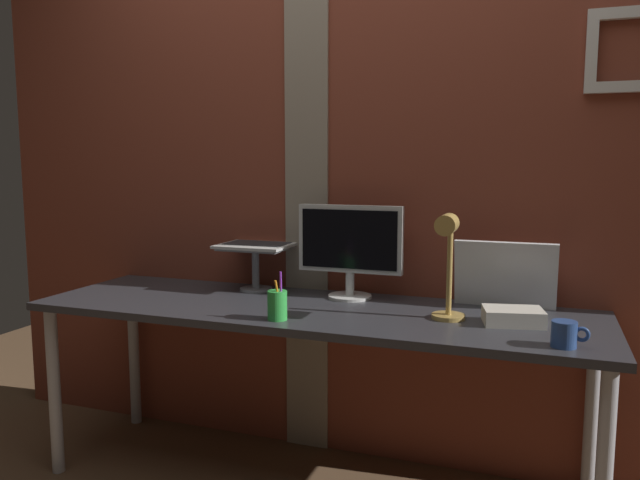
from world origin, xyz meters
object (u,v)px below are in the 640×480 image
(laptop, at_px, (262,233))
(desk_lamp, at_px, (448,255))
(coffee_mug, at_px, (565,334))
(whiteboard_panel, at_px, (505,275))
(pen_cup, at_px, (277,305))
(monitor, at_px, (350,244))

(laptop, bearing_deg, desk_lamp, -20.54)
(laptop, height_order, coffee_mug, laptop)
(laptop, xyz_separation_m, whiteboard_panel, (1.04, -0.04, -0.12))
(pen_cup, bearing_deg, monitor, 72.08)
(monitor, height_order, pen_cup, monitor)
(coffee_mug, bearing_deg, desk_lamp, 155.97)
(coffee_mug, bearing_deg, pen_cup, -179.99)
(monitor, xyz_separation_m, laptop, (-0.43, 0.07, 0.02))
(whiteboard_panel, bearing_deg, monitor, -177.15)
(desk_lamp, relative_size, pen_cup, 2.18)
(laptop, relative_size, pen_cup, 1.74)
(desk_lamp, distance_m, pen_cup, 0.62)
(desk_lamp, xyz_separation_m, pen_cup, (-0.57, -0.17, -0.18))
(laptop, distance_m, desk_lamp, 0.92)
(monitor, relative_size, whiteboard_panel, 1.16)
(pen_cup, distance_m, coffee_mug, 0.95)
(whiteboard_panel, height_order, pen_cup, whiteboard_panel)
(whiteboard_panel, relative_size, pen_cup, 2.15)
(whiteboard_panel, distance_m, desk_lamp, 0.35)
(whiteboard_panel, xyz_separation_m, coffee_mug, (0.20, -0.46, -0.09))
(desk_lamp, bearing_deg, monitor, 149.42)
(monitor, xyz_separation_m, coffee_mug, (0.81, -0.43, -0.18))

